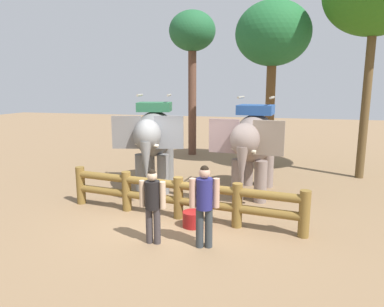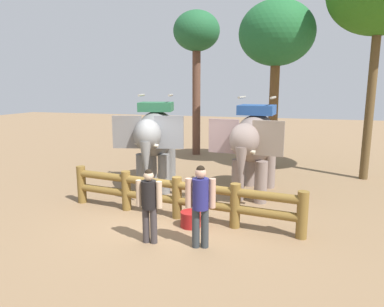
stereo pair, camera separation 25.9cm
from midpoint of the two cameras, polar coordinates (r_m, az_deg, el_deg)
The scene contains 9 objects.
ground_plane at distance 8.63m, azimuth -2.17°, elevation -11.08°, with size 60.00×60.00×0.00m, color #856748.
log_fence at distance 8.67m, azimuth -1.61°, elevation -6.75°, with size 6.16×0.95×1.05m.
elephant_near_left at distance 11.11m, azimuth -5.31°, elevation 2.85°, with size 2.24×3.58×3.00m.
elephant_center at distance 10.41m, azimuth 10.86°, elevation 2.01°, with size 1.96×3.45×2.95m.
tourist_woman_in_black at distance 7.02m, azimuth 2.46°, elevation -7.72°, with size 0.59×0.40×1.71m.
tourist_man_in_blue at distance 7.27m, azimuth -5.99°, elevation -7.69°, with size 0.56×0.32×1.59m.
tree_far_left at distance 16.77m, azimuth 1.21°, elevation 18.52°, with size 2.12×2.12×6.62m.
tree_back_center at distance 14.44m, azimuth 14.18°, elevation 18.21°, with size 2.89×2.89×6.46m.
feed_bucket at distance 8.29m, azimuth 0.68°, elevation -10.68°, with size 0.48×0.48×0.36m.
Camera 2 is at (2.72, -7.54, 3.22)m, focal length 32.64 mm.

